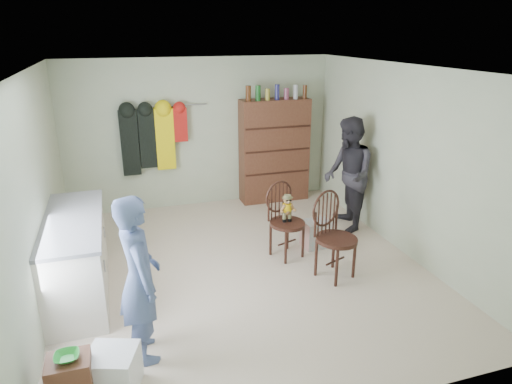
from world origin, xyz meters
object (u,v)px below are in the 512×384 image
object	(u,v)px
counter	(77,257)
chair_far	(333,232)
dresser	(274,150)
chair_front	(285,215)

from	to	relation	value
counter	chair_far	bearing A→B (deg)	-9.28
chair_far	dresser	size ratio (longest dim) A/B	0.53
counter	chair_front	size ratio (longest dim) A/B	1.81
dresser	chair_front	bearing A→B (deg)	-105.87
counter	dresser	world-z (taller)	dresser
chair_front	dresser	bearing A→B (deg)	54.39
chair_front	dresser	xyz separation A→B (m)	(0.60, 2.10, 0.33)
chair_front	chair_far	size ratio (longest dim) A/B	0.94
chair_front	counter	bearing A→B (deg)	164.59
chair_far	chair_front	bearing A→B (deg)	95.91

